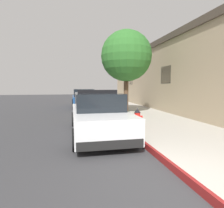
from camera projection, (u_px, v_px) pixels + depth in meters
ground_plane at (40, 117)px, 12.11m from camera, size 32.54×60.00×0.20m
sidewalk_pavement at (130, 111)px, 13.33m from camera, size 3.70×60.00×0.17m
curb_painted_edge at (104, 112)px, 12.94m from camera, size 0.08×60.00×0.17m
storefront_building at (211, 76)px, 12.75m from camera, size 6.82×26.16×4.95m
police_cruiser at (98, 115)px, 7.23m from camera, size 1.94×4.84×1.68m
parked_car_silver_ahead at (83, 99)px, 16.53m from camera, size 1.94×4.84×1.56m
fire_hydrant at (137, 117)px, 7.98m from camera, size 0.44×0.40×0.76m
street_tree at (126, 56)px, 11.15m from camera, size 2.96×2.96×4.89m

